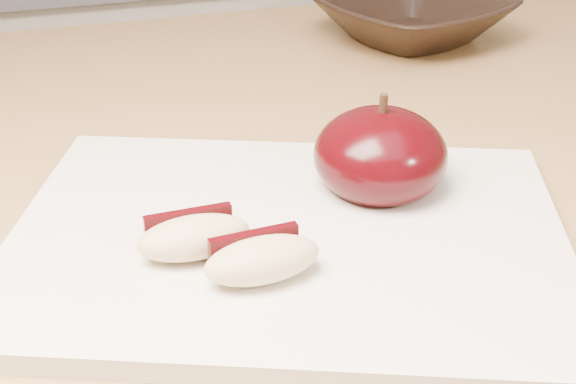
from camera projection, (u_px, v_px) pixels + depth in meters
name	position (u px, v px, depth m)	size (l,w,h in m)	color
back_cabinet	(119.00, 204.00, 1.36)	(2.40, 0.62, 0.94)	silver
cutting_board	(288.00, 240.00, 0.45)	(0.31, 0.23, 0.01)	silver
apple_half	(380.00, 155.00, 0.49)	(0.11, 0.11, 0.07)	black
apple_wedge_a	(193.00, 236.00, 0.43)	(0.06, 0.03, 0.02)	#CFB483
apple_wedge_b	(261.00, 259.00, 0.41)	(0.06, 0.03, 0.02)	#CFB483
bowl	(411.00, 16.00, 0.77)	(0.18, 0.18, 0.04)	black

